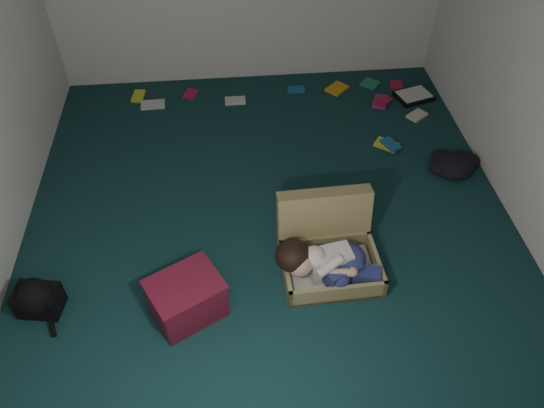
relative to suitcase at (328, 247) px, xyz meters
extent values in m
plane|color=#123435|center=(-0.39, 0.45, -0.16)|extent=(4.50, 4.50, 0.00)
cube|color=#9A8B55|center=(0.00, -0.14, -0.08)|extent=(0.73, 0.53, 0.16)
cube|color=beige|center=(0.00, -0.14, -0.12)|extent=(0.67, 0.47, 0.02)
cube|color=#9A8B55|center=(-0.01, 0.19, 0.10)|extent=(0.72, 0.24, 0.53)
cube|color=silver|center=(-0.02, -0.16, 0.02)|extent=(0.33, 0.22, 0.22)
sphere|color=tan|center=(-0.24, -0.20, 0.08)|extent=(0.19, 0.19, 0.19)
ellipsoid|color=black|center=(-0.29, -0.15, 0.11)|extent=(0.26, 0.27, 0.22)
ellipsoid|color=navy|center=(0.14, -0.15, 0.02)|extent=(0.23, 0.27, 0.22)
cube|color=navy|center=(0.06, -0.26, 0.01)|extent=(0.30, 0.23, 0.14)
cube|color=navy|center=(0.21, -0.27, -0.02)|extent=(0.27, 0.19, 0.11)
sphere|color=white|center=(0.31, -0.24, -0.04)|extent=(0.11, 0.11, 0.11)
sphere|color=white|center=(0.31, -0.31, -0.05)|extent=(0.10, 0.10, 0.10)
cylinder|color=tan|center=(0.04, -0.30, 0.06)|extent=(0.19, 0.07, 0.07)
cube|color=maroon|center=(-1.05, -0.37, 0.00)|extent=(0.57, 0.53, 0.31)
cube|color=maroon|center=(-1.05, -0.37, 0.16)|extent=(0.60, 0.56, 0.02)
cube|color=black|center=(1.31, 2.10, -0.13)|extent=(0.43, 0.37, 0.05)
cube|color=white|center=(1.31, 2.10, -0.11)|extent=(0.39, 0.33, 0.01)
cube|color=yellow|center=(-1.62, 2.40, -0.15)|extent=(0.19, 0.14, 0.02)
cube|color=#B11738|center=(-1.07, 2.40, -0.15)|extent=(0.24, 0.23, 0.02)
cube|color=silver|center=(-0.59, 2.22, -0.15)|extent=(0.19, 0.22, 0.02)
cube|color=#1C5E99|center=(0.08, 2.37, -0.15)|extent=(0.20, 0.23, 0.02)
cube|color=orange|center=(0.52, 2.34, -0.15)|extent=(0.24, 0.22, 0.02)
cube|color=#248557|center=(0.91, 2.40, -0.15)|extent=(0.20, 0.16, 0.02)
cube|color=#99268C|center=(0.93, 2.05, -0.15)|extent=(0.24, 0.24, 0.02)
cube|color=beige|center=(1.25, 1.76, -0.15)|extent=(0.18, 0.22, 0.02)
cube|color=yellow|center=(0.81, 1.33, -0.15)|extent=(0.21, 0.24, 0.02)
cube|color=#B11738|center=(1.18, 2.34, -0.15)|extent=(0.24, 0.22, 0.02)
cube|color=silver|center=(-1.46, 2.23, -0.15)|extent=(0.21, 0.18, 0.02)
camera|label=1|loc=(-0.67, -2.54, 3.05)|focal=35.00mm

